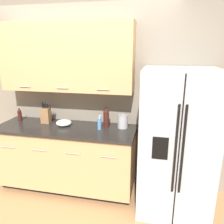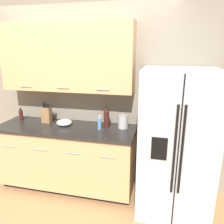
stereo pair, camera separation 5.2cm
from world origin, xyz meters
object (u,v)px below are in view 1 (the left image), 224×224
(refrigerator, at_px, (176,142))
(mixing_bowl, at_px, (64,123))
(oil_bottle, at_px, (20,115))
(steel_canister, at_px, (123,121))
(knife_block, at_px, (46,115))
(soap_dispenser, at_px, (99,124))
(wine_bottle, at_px, (106,118))

(refrigerator, height_order, mixing_bowl, refrigerator)
(oil_bottle, xyz_separation_m, steel_canister, (1.53, 0.01, 0.00))
(knife_block, xyz_separation_m, steel_canister, (1.10, 0.03, -0.03))
(steel_canister, bearing_deg, knife_block, -178.63)
(refrigerator, relative_size, knife_block, 5.50)
(refrigerator, height_order, soap_dispenser, refrigerator)
(refrigerator, distance_m, steel_canister, 0.72)
(knife_block, distance_m, soap_dispenser, 0.82)
(knife_block, distance_m, oil_bottle, 0.43)
(oil_bottle, height_order, steel_canister, steel_canister)
(knife_block, height_order, soap_dispenser, knife_block)
(refrigerator, distance_m, knife_block, 1.79)
(steel_canister, distance_m, mixing_bowl, 0.81)
(soap_dispenser, bearing_deg, wine_bottle, 61.09)
(wine_bottle, distance_m, steel_canister, 0.23)
(wine_bottle, xyz_separation_m, oil_bottle, (-1.30, 0.00, -0.04))
(refrigerator, distance_m, soap_dispenser, 0.98)
(steel_canister, xyz_separation_m, mixing_bowl, (-0.80, -0.08, -0.05))
(soap_dispenser, height_order, oil_bottle, soap_dispenser)
(wine_bottle, relative_size, oil_bottle, 1.50)
(soap_dispenser, distance_m, mixing_bowl, 0.52)
(wine_bottle, relative_size, mixing_bowl, 1.33)
(refrigerator, xyz_separation_m, soap_dispenser, (-0.96, 0.10, 0.13))
(soap_dispenser, relative_size, oil_bottle, 1.04)
(steel_canister, bearing_deg, refrigerator, -18.16)
(oil_bottle, bearing_deg, soap_dispenser, -5.27)
(knife_block, xyz_separation_m, wine_bottle, (0.87, 0.02, 0.01))
(refrigerator, distance_m, oil_bottle, 2.21)
(refrigerator, height_order, steel_canister, refrigerator)
(mixing_bowl, bearing_deg, soap_dispenser, -4.24)
(mixing_bowl, bearing_deg, oil_bottle, 174.00)
(oil_bottle, distance_m, mixing_bowl, 0.73)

